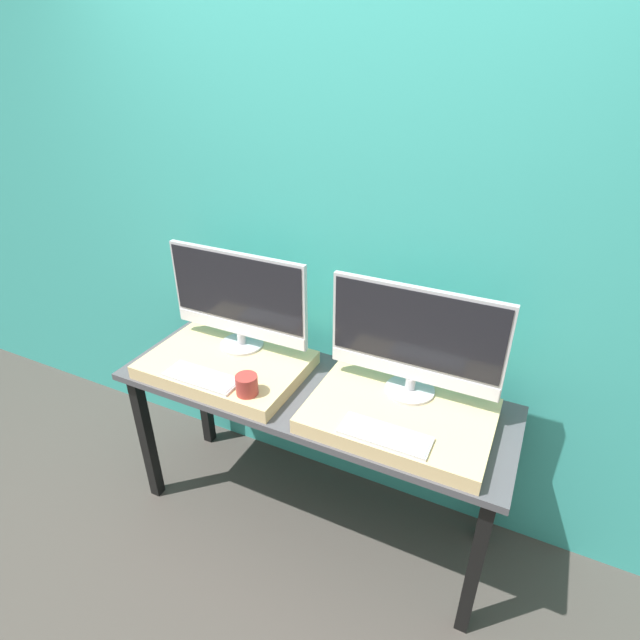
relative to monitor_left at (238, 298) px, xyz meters
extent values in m
plane|color=#423D38|center=(0.39, -0.37, -1.05)|extent=(12.00, 12.00, 0.00)
cube|color=teal|center=(0.39, 0.26, 0.25)|extent=(8.00, 0.04, 2.60)
cube|color=#47474C|center=(0.39, -0.09, -0.31)|extent=(1.67, 0.56, 0.03)
cube|color=black|center=(-0.38, -0.31, -0.69)|extent=(0.05, 0.05, 0.72)
cube|color=black|center=(1.17, -0.31, -0.69)|extent=(0.05, 0.05, 0.72)
cube|color=black|center=(-0.38, 0.13, -0.69)|extent=(0.05, 0.05, 0.72)
cube|color=black|center=(1.17, 0.13, -0.69)|extent=(0.05, 0.05, 0.72)
cube|color=#D6B77F|center=(0.00, -0.13, -0.27)|extent=(0.68, 0.47, 0.06)
cylinder|color=#B2B2B7|center=(0.00, 0.00, -0.23)|extent=(0.19, 0.19, 0.01)
cylinder|color=#B2B2B7|center=(0.00, 0.00, -0.20)|extent=(0.04, 0.04, 0.05)
cube|color=#B2B2B7|center=(0.00, 0.00, 0.02)|extent=(0.66, 0.02, 0.39)
cube|color=black|center=(0.00, -0.01, 0.05)|extent=(0.64, 0.00, 0.30)
cube|color=silver|center=(0.00, -0.01, -0.15)|extent=(0.66, 0.00, 0.06)
cube|color=silver|center=(0.00, -0.29, -0.23)|extent=(0.32, 0.12, 0.01)
cube|color=#B2B2B7|center=(0.00, -0.29, -0.23)|extent=(0.31, 0.10, 0.00)
cylinder|color=#9E332D|center=(0.22, -0.29, -0.20)|extent=(0.09, 0.09, 0.08)
cube|color=#D6B77F|center=(0.79, -0.13, -0.27)|extent=(0.68, 0.47, 0.06)
cylinder|color=#B2B2B7|center=(0.79, 0.00, -0.23)|extent=(0.19, 0.19, 0.01)
cylinder|color=#B2B2B7|center=(0.79, 0.00, -0.20)|extent=(0.04, 0.04, 0.05)
cube|color=#B2B2B7|center=(0.79, 0.00, 0.02)|extent=(0.66, 0.02, 0.39)
cube|color=black|center=(0.79, -0.01, 0.05)|extent=(0.64, 0.00, 0.30)
cube|color=silver|center=(0.79, -0.01, -0.15)|extent=(0.66, 0.00, 0.06)
cube|color=silver|center=(0.79, -0.29, -0.23)|extent=(0.32, 0.12, 0.01)
cube|color=#B2B2B7|center=(0.79, -0.29, -0.23)|extent=(0.31, 0.10, 0.00)
camera|label=1|loc=(1.17, -1.59, 0.96)|focal=28.00mm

